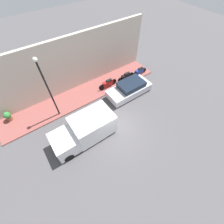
{
  "coord_description": "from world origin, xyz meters",
  "views": [
    {
      "loc": [
        -5.02,
        3.77,
        10.46
      ],
      "look_at": [
        1.31,
        -0.67,
        0.6
      ],
      "focal_mm": 24.0,
      "sensor_mm": 36.0,
      "label": 1
    }
  ],
  "objects_px": {
    "parked_car": "(130,89)",
    "streetlamp": "(46,85)",
    "potted_plant": "(8,116)",
    "delivery_van": "(84,130)",
    "motorcycle_blue": "(139,71)",
    "motorcycle_black": "(126,76)",
    "motorcycle_red": "(108,83)"
  },
  "relations": [
    {
      "from": "delivery_van",
      "to": "motorcycle_black",
      "type": "relative_size",
      "value": 2.27
    },
    {
      "from": "streetlamp",
      "to": "delivery_van",
      "type": "bearing_deg",
      "value": -166.12
    },
    {
      "from": "motorcycle_black",
      "to": "streetlamp",
      "type": "relative_size",
      "value": 0.38
    },
    {
      "from": "motorcycle_black",
      "to": "potted_plant",
      "type": "xyz_separation_m",
      "value": [
        1.48,
        11.22,
        0.1
      ]
    },
    {
      "from": "delivery_van",
      "to": "potted_plant",
      "type": "distance_m",
      "value": 6.76
    },
    {
      "from": "motorcycle_black",
      "to": "delivery_van",
      "type": "bearing_deg",
      "value": 118.0
    },
    {
      "from": "delivery_van",
      "to": "motorcycle_black",
      "type": "bearing_deg",
      "value": -62.0
    },
    {
      "from": "motorcycle_red",
      "to": "motorcycle_black",
      "type": "bearing_deg",
      "value": -92.87
    },
    {
      "from": "streetlamp",
      "to": "potted_plant",
      "type": "relative_size",
      "value": 6.08
    },
    {
      "from": "parked_car",
      "to": "motorcycle_black",
      "type": "distance_m",
      "value": 2.05
    },
    {
      "from": "motorcycle_blue",
      "to": "motorcycle_red",
      "type": "relative_size",
      "value": 0.95
    },
    {
      "from": "delivery_van",
      "to": "motorcycle_blue",
      "type": "distance_m",
      "value": 9.08
    },
    {
      "from": "streetlamp",
      "to": "potted_plant",
      "type": "distance_m",
      "value": 4.91
    },
    {
      "from": "motorcycle_blue",
      "to": "potted_plant",
      "type": "height_order",
      "value": "potted_plant"
    },
    {
      "from": "parked_car",
      "to": "motorcycle_black",
      "type": "height_order",
      "value": "parked_car"
    },
    {
      "from": "streetlamp",
      "to": "parked_car",
      "type": "bearing_deg",
      "value": -102.74
    },
    {
      "from": "motorcycle_blue",
      "to": "potted_plant",
      "type": "distance_m",
      "value": 12.97
    },
    {
      "from": "parked_car",
      "to": "delivery_van",
      "type": "bearing_deg",
      "value": 107.47
    },
    {
      "from": "motorcycle_blue",
      "to": "motorcycle_black",
      "type": "relative_size",
      "value": 0.96
    },
    {
      "from": "parked_car",
      "to": "delivery_van",
      "type": "height_order",
      "value": "delivery_van"
    },
    {
      "from": "motorcycle_blue",
      "to": "motorcycle_black",
      "type": "height_order",
      "value": "motorcycle_blue"
    },
    {
      "from": "delivery_van",
      "to": "motorcycle_black",
      "type": "distance_m",
      "value": 7.7
    },
    {
      "from": "parked_car",
      "to": "motorcycle_red",
      "type": "height_order",
      "value": "parked_car"
    },
    {
      "from": "streetlamp",
      "to": "potted_plant",
      "type": "height_order",
      "value": "streetlamp"
    },
    {
      "from": "motorcycle_red",
      "to": "streetlamp",
      "type": "xyz_separation_m",
      "value": [
        -0.4,
        5.39,
        2.87
      ]
    },
    {
      "from": "parked_car",
      "to": "motorcycle_blue",
      "type": "relative_size",
      "value": 2.2
    },
    {
      "from": "motorcycle_blue",
      "to": "motorcycle_red",
      "type": "xyz_separation_m",
      "value": [
        0.35,
        3.84,
        0.01
      ]
    },
    {
      "from": "delivery_van",
      "to": "motorcycle_blue",
      "type": "relative_size",
      "value": 2.37
    },
    {
      "from": "potted_plant",
      "to": "delivery_van",
      "type": "bearing_deg",
      "value": -138.86
    },
    {
      "from": "motorcycle_red",
      "to": "streetlamp",
      "type": "distance_m",
      "value": 6.12
    },
    {
      "from": "parked_car",
      "to": "streetlamp",
      "type": "distance_m",
      "value": 7.32
    },
    {
      "from": "potted_plant",
      "to": "motorcycle_red",
      "type": "bearing_deg",
      "value": -98.61
    }
  ]
}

